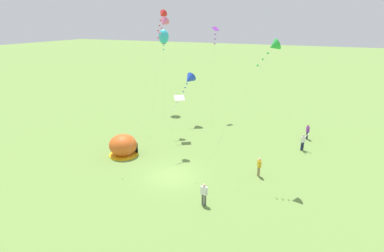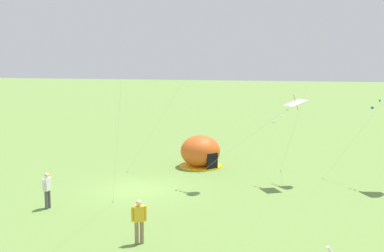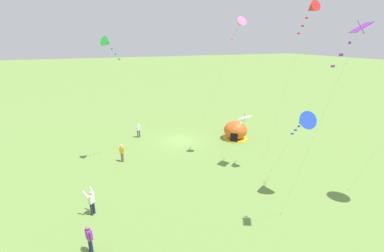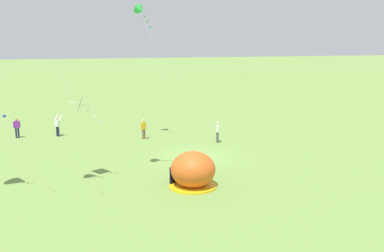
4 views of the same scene
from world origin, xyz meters
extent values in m
plane|color=olive|center=(0.00, 0.00, 0.00)|extent=(300.00, 300.00, 0.00)
ellipsoid|color=#D8591E|center=(-6.17, 1.80, 1.05)|extent=(2.70, 2.60, 2.10)
cylinder|color=yellow|center=(-6.17, 1.80, 0.05)|extent=(2.81, 2.81, 0.10)
cube|color=black|center=(-5.38, 2.80, 0.55)|extent=(0.70, 0.59, 1.10)
cylinder|color=#8C7251|center=(6.76, 2.99, 0.44)|extent=(0.15, 0.15, 0.88)
cylinder|color=#8C7251|center=(6.87, 2.82, 0.44)|extent=(0.15, 0.15, 0.88)
cube|color=gold|center=(6.82, 2.91, 1.18)|extent=(0.40, 0.45, 0.60)
sphere|color=beige|center=(6.82, 2.91, 1.61)|extent=(0.22, 0.22, 0.22)
cylinder|color=gold|center=(6.69, 3.12, 1.18)|extent=(0.09, 0.09, 0.58)
cylinder|color=gold|center=(6.95, 2.69, 1.18)|extent=(0.09, 0.09, 0.58)
cylinder|color=#1E2347|center=(9.77, 10.15, 0.44)|extent=(0.15, 0.15, 0.88)
cylinder|color=#1E2347|center=(9.63, 10.01, 0.44)|extent=(0.15, 0.15, 0.88)
cube|color=white|center=(9.70, 10.08, 1.18)|extent=(0.44, 0.44, 0.60)
sphere|color=tan|center=(9.70, 10.08, 1.61)|extent=(0.22, 0.22, 0.22)
cylinder|color=white|center=(9.99, 10.16, 1.64)|extent=(0.36, 0.30, 0.50)
cylinder|color=white|center=(9.61, 9.78, 1.64)|extent=(0.29, 0.36, 0.50)
cylinder|color=#1E2347|center=(9.96, 13.35, 0.44)|extent=(0.15, 0.15, 0.88)
cylinder|color=#1E2347|center=(9.88, 13.54, 0.44)|extent=(0.15, 0.15, 0.88)
cube|color=purple|center=(9.92, 13.44, 1.18)|extent=(0.37, 0.44, 0.60)
sphere|color=#9E7051|center=(9.92, 13.44, 1.61)|extent=(0.22, 0.22, 0.22)
cylinder|color=purple|center=(10.02, 13.21, 1.18)|extent=(0.09, 0.09, 0.58)
cylinder|color=purple|center=(9.82, 13.67, 1.18)|extent=(0.09, 0.09, 0.58)
cylinder|color=#4C4C51|center=(4.06, -2.85, 0.44)|extent=(0.15, 0.15, 0.88)
cylinder|color=#4C4C51|center=(4.26, -2.86, 0.44)|extent=(0.15, 0.15, 0.88)
cube|color=white|center=(4.16, -2.85, 1.18)|extent=(0.39, 0.26, 0.60)
sphere|color=beige|center=(4.16, -2.85, 1.61)|extent=(0.22, 0.22, 0.22)
cylinder|color=white|center=(3.91, -2.84, 1.18)|extent=(0.09, 0.09, 0.58)
cylinder|color=white|center=(4.41, -2.87, 1.18)|extent=(0.09, 0.09, 0.58)
cylinder|color=silver|center=(4.80, 1.29, 5.36)|extent=(4.73, 3.25, 10.72)
cylinder|color=brown|center=(2.44, -0.33, 0.03)|extent=(0.03, 0.03, 0.06)
cone|color=green|center=(7.16, 2.90, 10.72)|extent=(1.24, 1.23, 1.04)
cube|color=green|center=(6.81, 2.67, 10.21)|extent=(0.16, 0.20, 0.12)
cube|color=green|center=(6.52, 2.46, 9.78)|extent=(0.14, 0.21, 0.12)
cube|color=green|center=(6.22, 2.26, 9.34)|extent=(0.16, 0.20, 0.12)
cylinder|color=silver|center=(-4.70, 11.39, 2.83)|extent=(0.85, 3.58, 5.66)
cylinder|color=brown|center=(-5.11, 9.60, 0.03)|extent=(0.03, 0.03, 0.06)
cone|color=blue|center=(-4.28, 13.17, 5.66)|extent=(1.57, 1.80, 1.61)
cube|color=blue|center=(-4.38, 12.76, 5.18)|extent=(0.21, 0.08, 0.12)
cube|color=blue|center=(-4.46, 12.40, 4.77)|extent=(0.21, 0.10, 0.12)
cube|color=blue|center=(-4.54, 12.05, 4.35)|extent=(0.20, 0.16, 0.12)
cylinder|color=silver|center=(-2.13, 16.03, 5.73)|extent=(0.70, 2.52, 11.46)
cylinder|color=brown|center=(-1.78, 14.77, 0.03)|extent=(0.03, 0.03, 0.06)
cube|color=purple|center=(-2.48, 17.29, 11.46)|extent=(0.96, 1.00, 0.45)
cylinder|color=#332314|center=(-2.48, 17.29, 11.47)|extent=(0.13, 0.39, 0.59)
cube|color=purple|center=(-2.39, 16.96, 10.81)|extent=(0.21, 0.14, 0.12)
cube|color=purple|center=(-2.31, 16.69, 10.26)|extent=(0.21, 0.08, 0.12)
cube|color=purple|center=(-2.23, 16.41, 9.71)|extent=(0.20, 0.07, 0.12)
cylinder|color=silver|center=(-3.73, 5.09, 2.32)|extent=(1.32, 5.83, 4.65)
cylinder|color=brown|center=(-4.38, 2.18, 0.03)|extent=(0.03, 0.03, 0.06)
cube|color=white|center=(-3.07, 8.01, 4.64)|extent=(1.39, 1.38, 0.36)
cylinder|color=#332314|center=(-3.07, 8.01, 4.65)|extent=(0.09, 0.31, 0.84)
cube|color=white|center=(-3.17, 7.57, 4.22)|extent=(0.21, 0.08, 0.12)
cube|color=white|center=(-3.25, 7.21, 3.87)|extent=(0.20, 0.06, 0.12)
cube|color=white|center=(-3.34, 6.84, 3.51)|extent=(0.20, 0.16, 0.12)
cylinder|color=silver|center=(-6.30, 8.80, 6.53)|extent=(0.02, 3.56, 13.06)
cylinder|color=brown|center=(-6.31, 7.02, 0.03)|extent=(0.03, 0.03, 0.06)
cone|color=red|center=(-6.29, 10.57, 13.06)|extent=(0.83, 1.02, 1.06)
cube|color=red|center=(-6.29, 10.21, 12.44)|extent=(0.20, 0.07, 0.12)
cube|color=red|center=(-6.29, 9.90, 11.91)|extent=(0.21, 0.12, 0.12)
cube|color=red|center=(-6.30, 9.60, 11.39)|extent=(0.20, 0.06, 0.12)
cylinder|color=brown|center=(-8.61, 14.42, 0.03)|extent=(0.03, 0.03, 0.06)
cylinder|color=silver|center=(-3.42, 1.79, 6.13)|extent=(0.11, 8.00, 12.26)
cylinder|color=brown|center=(-3.37, -2.21, 0.03)|extent=(0.03, 0.03, 0.06)
cone|color=pink|center=(-3.47, 5.78, 12.25)|extent=(0.86, 1.02, 1.07)
cube|color=pink|center=(-3.47, 5.35, 11.77)|extent=(0.21, 0.09, 0.12)
cube|color=pink|center=(-3.46, 4.99, 11.36)|extent=(0.21, 0.09, 0.12)
cube|color=pink|center=(-3.46, 4.63, 10.95)|extent=(0.21, 0.09, 0.12)
camera|label=1|loc=(10.80, -19.90, 12.46)|focal=28.00mm
camera|label=2|loc=(21.86, 9.34, 6.81)|focal=42.00mm
camera|label=3|loc=(9.03, 25.69, 10.95)|focal=24.00mm
camera|label=4|loc=(-30.45, 7.87, 8.65)|focal=42.00mm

